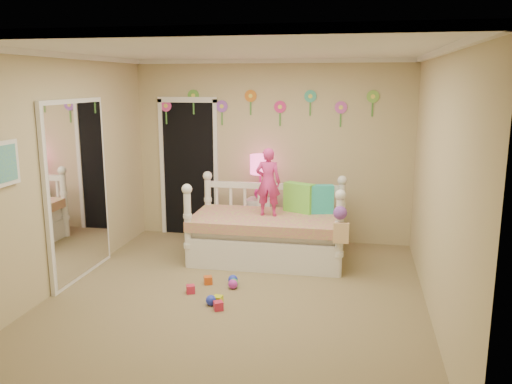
% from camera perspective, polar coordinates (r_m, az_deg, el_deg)
% --- Properties ---
extents(floor, '(4.00, 4.50, 0.01)m').
position_cam_1_polar(floor, '(5.78, -2.17, -11.44)').
color(floor, '#7F684C').
rests_on(floor, ground).
extents(ceiling, '(4.00, 4.50, 0.01)m').
position_cam_1_polar(ceiling, '(5.31, -2.40, 15.27)').
color(ceiling, white).
rests_on(ceiling, floor).
extents(back_wall, '(4.00, 0.01, 2.60)m').
position_cam_1_polar(back_wall, '(7.57, 1.69, 4.43)').
color(back_wall, tan).
rests_on(back_wall, floor).
extents(left_wall, '(0.01, 4.50, 2.60)m').
position_cam_1_polar(left_wall, '(6.17, -20.67, 1.92)').
color(left_wall, tan).
rests_on(left_wall, floor).
extents(right_wall, '(0.01, 4.50, 2.60)m').
position_cam_1_polar(right_wall, '(5.30, 19.23, 0.49)').
color(right_wall, tan).
rests_on(right_wall, floor).
extents(crown_molding, '(4.00, 4.50, 0.06)m').
position_cam_1_polar(crown_molding, '(5.31, -2.40, 14.94)').
color(crown_molding, white).
rests_on(crown_molding, ceiling).
extents(daybed, '(1.98, 1.08, 1.07)m').
position_cam_1_polar(daybed, '(6.78, 1.28, -3.07)').
color(daybed, white).
rests_on(daybed, floor).
extents(pillow_turquoise, '(0.39, 0.22, 0.37)m').
position_cam_1_polar(pillow_turquoise, '(6.89, 6.87, -0.79)').
color(pillow_turquoise, '#25BDB7').
rests_on(pillow_turquoise, daybed).
extents(pillow_lime, '(0.43, 0.31, 0.39)m').
position_cam_1_polar(pillow_lime, '(6.93, 4.72, -0.62)').
color(pillow_lime, '#77E646').
rests_on(pillow_lime, daybed).
extents(child, '(0.32, 0.21, 0.88)m').
position_cam_1_polar(child, '(6.68, 1.33, 1.10)').
color(child, '#DB3186').
rests_on(child, daybed).
extents(nightstand, '(0.42, 0.35, 0.64)m').
position_cam_1_polar(nightstand, '(7.56, 0.46, -3.15)').
color(nightstand, white).
rests_on(nightstand, floor).
extents(table_lamp, '(0.29, 0.29, 0.64)m').
position_cam_1_polar(table_lamp, '(7.40, 0.47, 2.43)').
color(table_lamp, '#E11E8D').
rests_on(table_lamp, nightstand).
extents(closet_doorway, '(0.90, 0.04, 2.07)m').
position_cam_1_polar(closet_doorway, '(7.90, -7.33, 2.70)').
color(closet_doorway, black).
rests_on(closet_doorway, back_wall).
extents(flower_decals, '(3.40, 0.02, 0.50)m').
position_cam_1_polar(flower_decals, '(7.52, 1.02, 9.27)').
color(flower_decals, '#B2668C').
rests_on(flower_decals, back_wall).
extents(mirror_closet, '(0.07, 1.30, 2.10)m').
position_cam_1_polar(mirror_closet, '(6.44, -18.82, 0.19)').
color(mirror_closet, white).
rests_on(mirror_closet, left_wall).
extents(wall_picture, '(0.05, 0.34, 0.42)m').
position_cam_1_polar(wall_picture, '(5.38, -25.60, 2.84)').
color(wall_picture, white).
rests_on(wall_picture, left_wall).
extents(hanging_bag, '(0.20, 0.16, 0.36)m').
position_cam_1_polar(hanging_bag, '(6.16, 9.10, -3.65)').
color(hanging_bag, beige).
rests_on(hanging_bag, daybed).
extents(toy_scatter, '(1.17, 1.49, 0.11)m').
position_cam_1_polar(toy_scatter, '(5.65, -4.98, -11.43)').
color(toy_scatter, '#996666').
rests_on(toy_scatter, floor).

